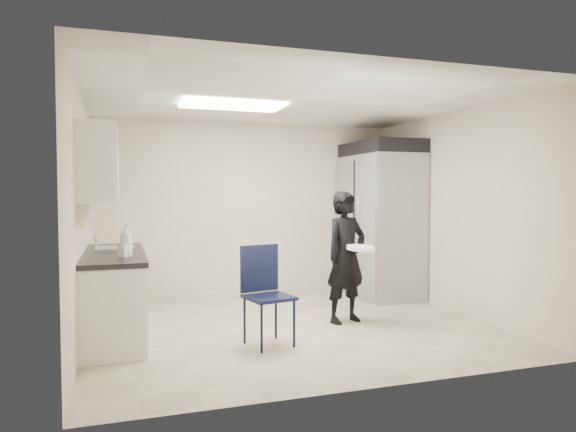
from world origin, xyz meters
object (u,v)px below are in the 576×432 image
object	(u,v)px
folding_chair	(269,297)
lower_counter	(114,297)
commercial_fridge	(380,226)
man_tuxedo	(346,257)

from	to	relation	value
folding_chair	lower_counter	bearing A→B (deg)	137.76
lower_counter	commercial_fridge	distance (m)	3.98
lower_counter	commercial_fridge	xyz separation A→B (m)	(3.78, 1.07, 0.62)
man_tuxedo	folding_chair	bearing A→B (deg)	-168.46
lower_counter	commercial_fridge	size ratio (longest dim) A/B	0.90
commercial_fridge	folding_chair	xyz separation A→B (m)	(-2.28, -1.91, -0.56)
commercial_fridge	man_tuxedo	size ratio (longest dim) A/B	1.34
lower_counter	folding_chair	distance (m)	1.72
commercial_fridge	folding_chair	bearing A→B (deg)	-140.03
man_tuxedo	lower_counter	bearing A→B (deg)	158.09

